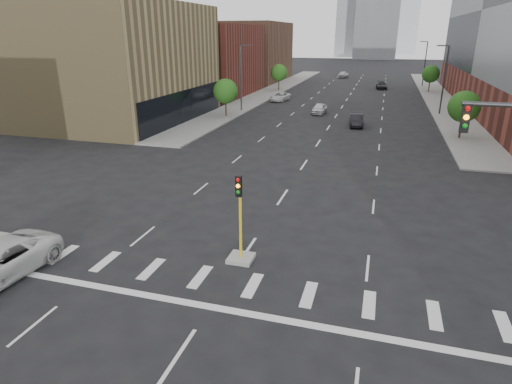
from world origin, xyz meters
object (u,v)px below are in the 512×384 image
at_px(median_traffic_signal, 241,243).
at_px(car_near_left, 319,109).
at_px(car_far_left, 280,97).
at_px(car_distant, 343,74).
at_px(car_deep_right, 381,85).
at_px(car_mid_right, 356,120).

height_order(median_traffic_signal, car_near_left, median_traffic_signal).
distance_m(median_traffic_signal, car_far_left, 53.48).
xyz_separation_m(car_near_left, car_distant, (-2.02, 53.98, 0.11)).
bearing_deg(median_traffic_signal, car_deep_right, 85.91).
xyz_separation_m(car_deep_right, car_distant, (-9.78, 21.86, 0.11)).
xyz_separation_m(median_traffic_signal, car_deep_right, (5.31, 74.21, -0.26)).
xyz_separation_m(car_near_left, car_far_left, (-8.04, 10.35, -0.02)).
bearing_deg(car_near_left, car_distant, 95.06).
bearing_deg(car_far_left, car_deep_right, 63.09).
bearing_deg(car_distant, car_mid_right, -75.76).
distance_m(car_near_left, car_deep_right, 33.04).
relative_size(car_near_left, car_deep_right, 0.85).
height_order(car_deep_right, car_distant, car_distant).
distance_m(car_far_left, car_deep_right, 26.90).
bearing_deg(car_deep_right, car_distant, 109.59).
xyz_separation_m(median_traffic_signal, car_distant, (-4.48, 96.07, -0.15)).
distance_m(car_near_left, car_far_left, 13.10).
distance_m(median_traffic_signal, car_mid_right, 34.90).
distance_m(car_mid_right, car_far_left, 22.29).
bearing_deg(car_near_left, median_traffic_signal, -83.74).
bearing_deg(car_mid_right, car_far_left, 121.20).
height_order(car_mid_right, car_far_left, car_mid_right).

